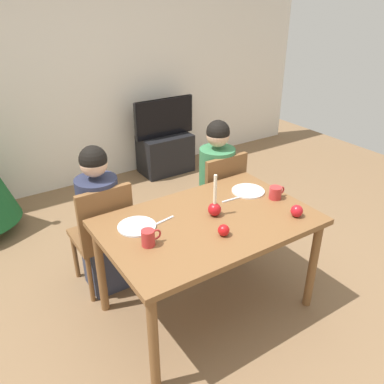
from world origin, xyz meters
TOP-DOWN VIEW (x-y plane):
  - ground_plane at (0.00, 0.00)m, footprint 7.68×7.68m
  - back_wall at (0.00, 2.60)m, footprint 6.40×0.10m
  - dining_table at (0.00, 0.00)m, footprint 1.40×0.90m
  - chair_left at (-0.52, 0.61)m, footprint 0.40×0.40m
  - chair_right at (0.54, 0.61)m, footprint 0.40×0.40m
  - person_left_child at (-0.52, 0.64)m, footprint 0.30×0.30m
  - person_right_child at (0.54, 0.64)m, footprint 0.30×0.30m
  - tv_stand at (0.97, 2.30)m, footprint 0.64×0.40m
  - tv at (0.97, 2.30)m, footprint 0.79×0.05m
  - candle_centerpiece at (0.07, 0.03)m, footprint 0.09×0.09m
  - plate_left at (-0.44, 0.18)m, footprint 0.25×0.25m
  - plate_right at (0.48, 0.17)m, footprint 0.25×0.25m
  - mug_left at (-0.46, -0.04)m, footprint 0.13×0.08m
  - mug_right at (0.58, -0.02)m, footprint 0.13×0.09m
  - fork_left at (-0.26, 0.14)m, footprint 0.18×0.05m
  - fork_right at (0.31, 0.13)m, footprint 0.18×0.03m
  - apple_near_candle at (0.52, -0.28)m, footprint 0.08×0.08m
  - apple_by_left_plate at (-0.03, -0.20)m, footprint 0.07×0.07m

SIDE VIEW (x-z plane):
  - ground_plane at x=0.00m, z-range 0.00..0.00m
  - tv_stand at x=0.97m, z-range 0.00..0.48m
  - chair_left at x=-0.52m, z-range 0.06..0.96m
  - chair_right at x=0.54m, z-range 0.06..0.96m
  - person_left_child at x=-0.52m, z-range -0.02..1.16m
  - person_right_child at x=0.54m, z-range -0.02..1.16m
  - dining_table at x=0.00m, z-range 0.29..1.04m
  - tv at x=0.97m, z-range 0.48..0.94m
  - fork_left at x=-0.26m, z-range 0.75..0.76m
  - fork_right at x=0.31m, z-range 0.75..0.76m
  - plate_left at x=-0.44m, z-range 0.75..0.76m
  - plate_right at x=0.48m, z-range 0.75..0.76m
  - apple_by_left_plate at x=-0.03m, z-range 0.75..0.82m
  - apple_near_candle at x=0.52m, z-range 0.75..0.83m
  - mug_right at x=0.58m, z-range 0.75..0.84m
  - mug_left at x=-0.46m, z-range 0.75..0.85m
  - candle_centerpiece at x=0.07m, z-range 0.66..0.96m
  - back_wall at x=0.00m, z-range 0.00..2.60m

